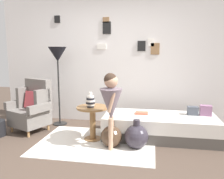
# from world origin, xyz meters

# --- Properties ---
(ground_plane) EXTENTS (12.00, 12.00, 0.00)m
(ground_plane) POSITION_xyz_m (0.00, 0.00, 0.00)
(ground_plane) COLOR #4C3D33
(gallery_wall) EXTENTS (4.80, 0.12, 2.60)m
(gallery_wall) POSITION_xyz_m (0.00, 1.95, 1.30)
(gallery_wall) COLOR silver
(gallery_wall) RESTS_ON ground
(rug) EXTENTS (1.89, 1.39, 0.01)m
(rug) POSITION_xyz_m (-0.06, 0.66, 0.01)
(rug) COLOR silver
(rug) RESTS_ON ground
(armchair) EXTENTS (0.89, 0.79, 0.97)m
(armchair) POSITION_xyz_m (-1.40, 1.08, 0.44)
(armchair) COLOR tan
(armchair) RESTS_ON ground
(daybed) EXTENTS (1.90, 0.81, 0.40)m
(daybed) POSITION_xyz_m (0.96, 1.09, 0.20)
(daybed) COLOR #4C4742
(daybed) RESTS_ON ground
(pillow_head) EXTENTS (0.20, 0.14, 0.18)m
(pillow_head) POSITION_xyz_m (1.73, 1.22, 0.49)
(pillow_head) COLOR gray
(pillow_head) RESTS_ON daybed
(pillow_mid) EXTENTS (0.18, 0.13, 0.15)m
(pillow_mid) POSITION_xyz_m (1.52, 1.22, 0.47)
(pillow_mid) COLOR #474C56
(pillow_mid) RESTS_ON daybed
(side_table) EXTENTS (0.53, 0.53, 0.57)m
(side_table) POSITION_xyz_m (-0.16, 0.81, 0.40)
(side_table) COLOR olive
(side_table) RESTS_ON ground
(vase_striped) EXTENTS (0.15, 0.15, 0.25)m
(vase_striped) POSITION_xyz_m (-0.18, 0.76, 0.68)
(vase_striped) COLOR black
(vase_striped) RESTS_ON side_table
(floor_lamp) EXTENTS (0.36, 0.36, 1.58)m
(floor_lamp) POSITION_xyz_m (-1.04, 1.51, 1.35)
(floor_lamp) COLOR black
(floor_lamp) RESTS_ON ground
(person_child) EXTENTS (0.34, 0.34, 1.17)m
(person_child) POSITION_xyz_m (0.22, 0.47, 0.75)
(person_child) COLOR tan
(person_child) RESTS_ON ground
(book_on_daybed) EXTENTS (0.22, 0.16, 0.03)m
(book_on_daybed) POSITION_xyz_m (0.65, 1.13, 0.42)
(book_on_daybed) COLOR #B95D43
(book_on_daybed) RESTS_ON daybed
(demijohn_near) EXTENTS (0.33, 0.33, 0.42)m
(demijohn_near) POSITION_xyz_m (0.21, 0.57, 0.17)
(demijohn_near) COLOR #473323
(demijohn_near) RESTS_ON ground
(demijohn_far) EXTENTS (0.37, 0.37, 0.46)m
(demijohn_far) POSITION_xyz_m (0.60, 0.58, 0.19)
(demijohn_far) COLOR #332D38
(demijohn_far) RESTS_ON ground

